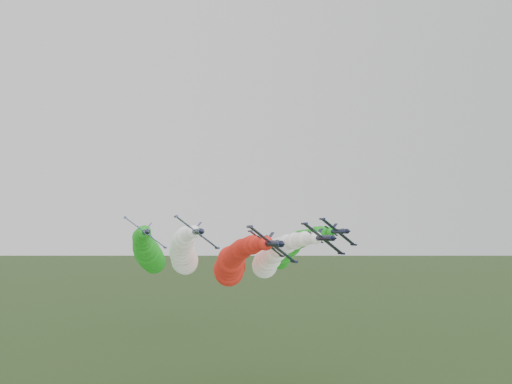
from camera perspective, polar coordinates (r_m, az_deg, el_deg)
jet_lead at (r=115.56m, az=-2.80°, el=-8.20°), size 13.78×63.21×14.66m
jet_inner_left at (r=123.46m, az=-8.27°, el=-6.95°), size 13.33×62.76×14.21m
jet_inner_right at (r=127.34m, az=1.74°, el=-7.47°), size 13.58×63.02×14.46m
jet_outer_left at (r=128.88m, az=-12.21°, el=-6.79°), size 13.31×62.75×14.19m
jet_outer_right at (r=140.48m, az=3.63°, el=-6.64°), size 13.31×62.75×14.19m
jet_trail at (r=144.46m, az=-2.31°, el=-7.65°), size 13.97×63.41×14.85m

